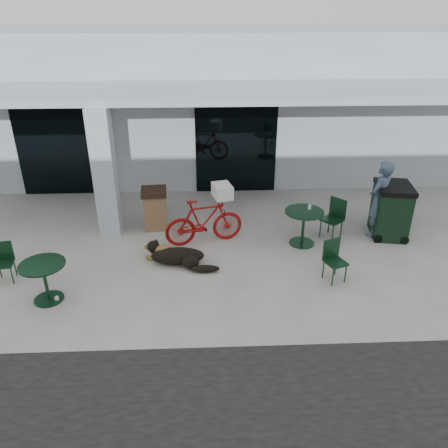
{
  "coord_description": "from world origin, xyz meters",
  "views": [
    {
      "loc": [
        0.9,
        -7.61,
        5.09
      ],
      "look_at": [
        1.26,
        0.63,
        1.0
      ],
      "focal_mm": 35.0,
      "sensor_mm": 36.0,
      "label": 1
    }
  ],
  "objects_px": {
    "cafe_chair_near": "(3,263)",
    "person": "(379,199)",
    "dog": "(178,255)",
    "wheeled_bin": "(390,210)",
    "cafe_chair_far_b": "(332,219)",
    "trash_receptacle": "(155,209)",
    "cafe_chair_far_a": "(336,262)",
    "cafe_table_far": "(303,228)",
    "cafe_table_near": "(46,282)",
    "bicycle": "(204,221)"
  },
  "relations": [
    {
      "from": "cafe_table_near",
      "to": "cafe_table_far",
      "type": "distance_m",
      "value": 5.74
    },
    {
      "from": "cafe_table_far",
      "to": "cafe_chair_far_b",
      "type": "distance_m",
      "value": 0.82
    },
    {
      "from": "cafe_table_far",
      "to": "trash_receptacle",
      "type": "xyz_separation_m",
      "value": [
        -3.58,
        1.02,
        0.1
      ]
    },
    {
      "from": "bicycle",
      "to": "cafe_table_far",
      "type": "relative_size",
      "value": 2.06
    },
    {
      "from": "cafe_chair_far_a",
      "to": "trash_receptacle",
      "type": "height_order",
      "value": "trash_receptacle"
    },
    {
      "from": "cafe_chair_near",
      "to": "cafe_chair_far_b",
      "type": "distance_m",
      "value": 7.38
    },
    {
      "from": "dog",
      "to": "cafe_chair_near",
      "type": "bearing_deg",
      "value": -147.24
    },
    {
      "from": "cafe_table_near",
      "to": "person",
      "type": "bearing_deg",
      "value": 18.35
    },
    {
      "from": "cafe_chair_far_b",
      "to": "trash_receptacle",
      "type": "bearing_deg",
      "value": -140.36
    },
    {
      "from": "dog",
      "to": "person",
      "type": "distance_m",
      "value": 5.02
    },
    {
      "from": "cafe_chair_far_a",
      "to": "wheeled_bin",
      "type": "distance_m",
      "value": 2.72
    },
    {
      "from": "cafe_table_near",
      "to": "wheeled_bin",
      "type": "bearing_deg",
      "value": 17.6
    },
    {
      "from": "bicycle",
      "to": "trash_receptacle",
      "type": "relative_size",
      "value": 1.78
    },
    {
      "from": "bicycle",
      "to": "wheeled_bin",
      "type": "relative_size",
      "value": 1.43
    },
    {
      "from": "bicycle",
      "to": "trash_receptacle",
      "type": "distance_m",
      "value": 1.52
    },
    {
      "from": "cafe_chair_near",
      "to": "cafe_table_far",
      "type": "relative_size",
      "value": 0.91
    },
    {
      "from": "dog",
      "to": "cafe_chair_far_b",
      "type": "xyz_separation_m",
      "value": [
        3.69,
        1.1,
        0.27
      ]
    },
    {
      "from": "dog",
      "to": "cafe_chair_far_b",
      "type": "relative_size",
      "value": 1.37
    },
    {
      "from": "bicycle",
      "to": "cafe_table_near",
      "type": "distance_m",
      "value": 3.74
    },
    {
      "from": "cafe_table_far",
      "to": "person",
      "type": "distance_m",
      "value": 2.0
    },
    {
      "from": "cafe_table_far",
      "to": "wheeled_bin",
      "type": "bearing_deg",
      "value": 9.61
    },
    {
      "from": "trash_receptacle",
      "to": "person",
      "type": "bearing_deg",
      "value": -6.75
    },
    {
      "from": "dog",
      "to": "trash_receptacle",
      "type": "bearing_deg",
      "value": 134.1
    },
    {
      "from": "cafe_chair_near",
      "to": "wheeled_bin",
      "type": "xyz_separation_m",
      "value": [
        8.65,
        1.69,
        0.24
      ]
    },
    {
      "from": "cafe_chair_far_b",
      "to": "wheeled_bin",
      "type": "xyz_separation_m",
      "value": [
        1.45,
        0.09,
        0.17
      ]
    },
    {
      "from": "cafe_chair_near",
      "to": "cafe_chair_far_a",
      "type": "xyz_separation_m",
      "value": [
        6.78,
        -0.27,
        0.02
      ]
    },
    {
      "from": "cafe_chair_far_b",
      "to": "trash_receptacle",
      "type": "height_order",
      "value": "trash_receptacle"
    },
    {
      "from": "cafe_table_near",
      "to": "wheeled_bin",
      "type": "distance_m",
      "value": 7.96
    },
    {
      "from": "cafe_chair_near",
      "to": "dog",
      "type": "bearing_deg",
      "value": -1.25
    },
    {
      "from": "cafe_table_near",
      "to": "trash_receptacle",
      "type": "relative_size",
      "value": 0.82
    },
    {
      "from": "dog",
      "to": "cafe_chair_far_a",
      "type": "relative_size",
      "value": 1.54
    },
    {
      "from": "dog",
      "to": "wheeled_bin",
      "type": "xyz_separation_m",
      "value": [
        5.14,
        1.19,
        0.43
      ]
    },
    {
      "from": "dog",
      "to": "cafe_table_far",
      "type": "xyz_separation_m",
      "value": [
        2.93,
        0.81,
        0.2
      ]
    },
    {
      "from": "cafe_chair_far_b",
      "to": "dog",
      "type": "bearing_deg",
      "value": -114.16
    },
    {
      "from": "trash_receptacle",
      "to": "wheeled_bin",
      "type": "height_order",
      "value": "wheeled_bin"
    },
    {
      "from": "cafe_chair_far_b",
      "to": "trash_receptacle",
      "type": "xyz_separation_m",
      "value": [
        -4.35,
        0.74,
        0.04
      ]
    },
    {
      "from": "cafe_chair_near",
      "to": "person",
      "type": "relative_size",
      "value": 0.43
    },
    {
      "from": "cafe_table_far",
      "to": "person",
      "type": "height_order",
      "value": "person"
    },
    {
      "from": "cafe_chair_near",
      "to": "person",
      "type": "bearing_deg",
      "value": 2.04
    },
    {
      "from": "cafe_table_far",
      "to": "wheeled_bin",
      "type": "height_order",
      "value": "wheeled_bin"
    },
    {
      "from": "dog",
      "to": "person",
      "type": "xyz_separation_m",
      "value": [
        4.82,
        1.19,
        0.73
      ]
    },
    {
      "from": "bicycle",
      "to": "cafe_chair_far_b",
      "type": "relative_size",
      "value": 1.91
    },
    {
      "from": "dog",
      "to": "trash_receptacle",
      "type": "distance_m",
      "value": 1.97
    },
    {
      "from": "dog",
      "to": "cafe_chair_near",
      "type": "height_order",
      "value": "cafe_chair_near"
    },
    {
      "from": "cafe_chair_far_b",
      "to": "trash_receptacle",
      "type": "distance_m",
      "value": 4.41
    },
    {
      "from": "cafe_chair_far_b",
      "to": "bicycle",
      "type": "bearing_deg",
      "value": -128.22
    },
    {
      "from": "cafe_table_near",
      "to": "trash_receptacle",
      "type": "distance_m",
      "value": 3.54
    },
    {
      "from": "bicycle",
      "to": "dog",
      "type": "height_order",
      "value": "bicycle"
    },
    {
      "from": "trash_receptacle",
      "to": "cafe_table_near",
      "type": "bearing_deg",
      "value": -120.33
    },
    {
      "from": "cafe_table_near",
      "to": "cafe_chair_far_a",
      "type": "distance_m",
      "value": 5.73
    }
  ]
}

